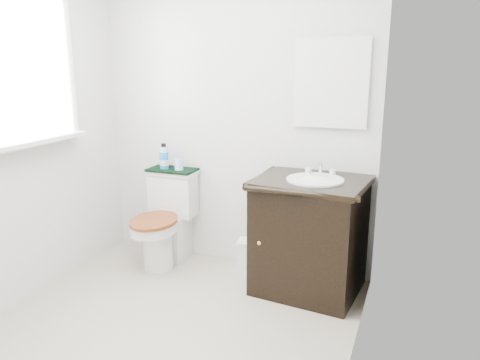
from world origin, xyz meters
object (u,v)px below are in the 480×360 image
Objects in this scene: mouthwash_bottle at (164,157)px; cup at (179,164)px; trash_bin at (250,257)px; toilet at (167,223)px; vanity at (310,233)px.

cup is at bearing 0.84° from mouthwash_bottle.
trash_bin is 1.35× the size of mouthwash_bottle.
mouthwash_bottle is at bearing 121.34° from toilet.
mouthwash_bottle is (-0.79, 0.10, 0.70)m from trash_bin.
toilet is 2.65× the size of trash_bin.
mouthwash_bottle is (-0.07, 0.11, 0.52)m from toilet.
trash_bin is 0.93m from cup.
trash_bin is at bearing -7.31° from mouthwash_bottle.
trash_bin is 1.06m from mouthwash_bottle.
toilet is 0.80× the size of vanity.
vanity is 10.48× the size of cup.
vanity is (1.19, -0.07, 0.11)m from toilet.
toilet is 0.54m from mouthwash_bottle.
trash_bin is at bearing 0.48° from toilet.
cup is (-1.12, 0.18, 0.36)m from vanity.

